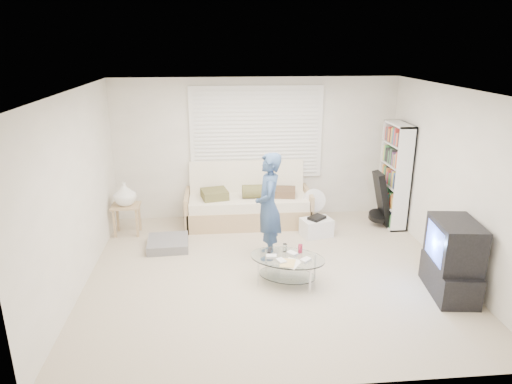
{
  "coord_description": "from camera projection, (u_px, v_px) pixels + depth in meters",
  "views": [
    {
      "loc": [
        -0.72,
        -5.66,
        3.07
      ],
      "look_at": [
        -0.18,
        0.3,
        1.09
      ],
      "focal_mm": 32.0,
      "sensor_mm": 36.0,
      "label": 1
    }
  ],
  "objects": [
    {
      "name": "grey_floor_pillow",
      "position": [
        168.0,
        243.0,
        7.12
      ],
      "size": [
        0.65,
        0.65,
        0.14
      ],
      "primitive_type": "cube",
      "rotation": [
        0.0,
        0.0,
        0.05
      ],
      "color": "slate",
      "rests_on": "ground"
    },
    {
      "name": "window_blinds",
      "position": [
        256.0,
        133.0,
        7.97
      ],
      "size": [
        2.32,
        0.08,
        1.62
      ],
      "color": "silver",
      "rests_on": "ground"
    },
    {
      "name": "guitar_case",
      "position": [
        381.0,
        203.0,
        7.85
      ],
      "size": [
        0.37,
        0.36,
        0.95
      ],
      "color": "black",
      "rests_on": "ground"
    },
    {
      "name": "tv_unit",
      "position": [
        452.0,
        259.0,
        5.71
      ],
      "size": [
        0.59,
        0.95,
        0.98
      ],
      "color": "black",
      "rests_on": "ground"
    },
    {
      "name": "ground",
      "position": [
        271.0,
        272.0,
        6.38
      ],
      "size": [
        5.0,
        5.0,
        0.0
      ],
      "primitive_type": "plane",
      "color": "tan",
      "rests_on": "ground"
    },
    {
      "name": "storage_bin",
      "position": [
        316.0,
        227.0,
        7.54
      ],
      "size": [
        0.56,
        0.45,
        0.34
      ],
      "color": "white",
      "rests_on": "ground"
    },
    {
      "name": "room_shell",
      "position": [
        268.0,
        151.0,
        6.32
      ],
      "size": [
        5.02,
        4.52,
        2.51
      ],
      "color": "beige",
      "rests_on": "ground"
    },
    {
      "name": "standing_person",
      "position": [
        268.0,
        207.0,
        6.58
      ],
      "size": [
        0.43,
        0.61,
        1.6
      ],
      "primitive_type": "imported",
      "rotation": [
        0.0,
        0.0,
        -1.66
      ],
      "color": "navy",
      "rests_on": "ground"
    },
    {
      "name": "coffee_table",
      "position": [
        287.0,
        262.0,
        6.02
      ],
      "size": [
        1.16,
        0.95,
        0.49
      ],
      "color": "silver",
      "rests_on": "ground"
    },
    {
      "name": "side_table",
      "position": [
        125.0,
        196.0,
        7.44
      ],
      "size": [
        0.45,
        0.37,
        0.9
      ],
      "color": "tan",
      "rests_on": "ground"
    },
    {
      "name": "floor_fan",
      "position": [
        314.0,
        204.0,
        7.9
      ],
      "size": [
        0.41,
        0.27,
        0.67
      ],
      "color": "white",
      "rests_on": "ground"
    },
    {
      "name": "futon_sofa",
      "position": [
        248.0,
        204.0,
        8.03
      ],
      "size": [
        2.18,
        0.88,
        1.06
      ],
      "color": "tan",
      "rests_on": "ground"
    },
    {
      "name": "bookshelf",
      "position": [
        395.0,
        175.0,
        7.8
      ],
      "size": [
        0.28,
        0.75,
        1.79
      ],
      "color": "white",
      "rests_on": "ground"
    }
  ]
}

